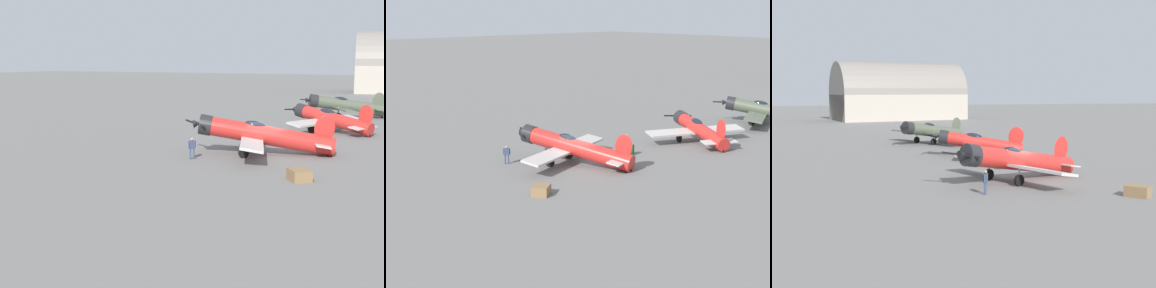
% 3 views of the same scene
% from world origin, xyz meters
% --- Properties ---
extents(ground_plane, '(400.00, 400.00, 0.00)m').
position_xyz_m(ground_plane, '(0.00, 0.00, 0.00)').
color(ground_plane, slate).
extents(airplane_foreground, '(11.17, 11.23, 3.18)m').
position_xyz_m(airplane_foreground, '(-0.18, 0.47, 1.49)').
color(airplane_foreground, red).
rests_on(airplane_foreground, ground_plane).
extents(airplane_mid_apron, '(10.05, 9.25, 3.08)m').
position_xyz_m(airplane_mid_apron, '(14.43, -1.17, 1.35)').
color(airplane_mid_apron, red).
rests_on(airplane_mid_apron, ground_plane).
extents(airplane_far_line, '(12.00, 9.23, 3.20)m').
position_xyz_m(airplane_far_line, '(28.12, 0.46, 1.53)').
color(airplane_far_line, '#4C5442').
rests_on(airplane_far_line, ground_plane).
extents(ground_crew_mechanic, '(0.52, 0.41, 1.56)m').
position_xyz_m(ground_crew_mechanic, '(-4.26, 4.21, 0.94)').
color(ground_crew_mechanic, '#384766').
rests_on(ground_crew_mechanic, ground_plane).
extents(equipment_crate, '(1.82, 1.77, 0.69)m').
position_xyz_m(equipment_crate, '(-7.47, -4.65, 0.35)').
color(equipment_crate, olive).
rests_on(equipment_crate, ground_plane).
extents(fuel_drum, '(0.66, 0.66, 0.93)m').
position_xyz_m(fuel_drum, '(5.93, -0.35, 0.46)').
color(fuel_drum, '#19471E').
rests_on(fuel_drum, ground_plane).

